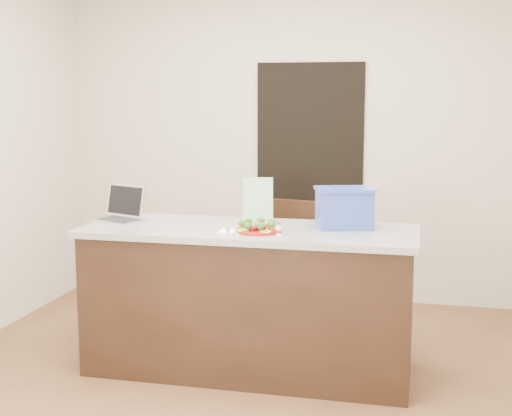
% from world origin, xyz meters
% --- Properties ---
extents(ground, '(4.00, 4.00, 0.00)m').
position_xyz_m(ground, '(0.00, 0.00, 0.00)').
color(ground, brown).
rests_on(ground, ground).
extents(room_shell, '(4.00, 4.00, 4.00)m').
position_xyz_m(room_shell, '(0.00, 0.00, 1.62)').
color(room_shell, white).
rests_on(room_shell, ground).
extents(doorway, '(0.90, 0.02, 2.00)m').
position_xyz_m(doorway, '(0.10, 1.98, 1.00)').
color(doorway, black).
rests_on(doorway, ground).
extents(island, '(2.06, 0.76, 0.92)m').
position_xyz_m(island, '(0.00, 0.25, 0.46)').
color(island, black).
rests_on(island, ground).
extents(plate, '(0.27, 0.27, 0.02)m').
position_xyz_m(plate, '(0.08, 0.13, 0.93)').
color(plate, '#9D0E0F').
rests_on(plate, island).
extents(meatballs, '(0.11, 0.11, 0.04)m').
position_xyz_m(meatballs, '(0.08, 0.13, 0.96)').
color(meatballs, brown).
rests_on(meatballs, plate).
extents(broccoli, '(0.23, 0.22, 0.04)m').
position_xyz_m(broccoli, '(0.08, 0.13, 0.97)').
color(broccoli, '#1F4B14').
rests_on(broccoli, plate).
extents(pepper_rings, '(0.23, 0.23, 0.01)m').
position_xyz_m(pepper_rings, '(0.08, 0.13, 0.94)').
color(pepper_rings, yellow).
rests_on(pepper_rings, plate).
extents(napkin, '(0.17, 0.17, 0.01)m').
position_xyz_m(napkin, '(-0.07, 0.10, 0.92)').
color(napkin, white).
rests_on(napkin, island).
extents(fork, '(0.04, 0.17, 0.00)m').
position_xyz_m(fork, '(-0.09, 0.11, 0.93)').
color(fork, silver).
rests_on(fork, napkin).
extents(knife, '(0.04, 0.21, 0.01)m').
position_xyz_m(knife, '(-0.04, 0.08, 0.93)').
color(knife, silver).
rests_on(knife, napkin).
extents(yogurt_bottle, '(0.03, 0.03, 0.07)m').
position_xyz_m(yogurt_bottle, '(0.23, 0.06, 0.95)').
color(yogurt_bottle, white).
rests_on(yogurt_bottle, island).
extents(laptop, '(0.38, 0.36, 0.23)m').
position_xyz_m(laptop, '(-0.88, 0.33, 0.98)').
color(laptop, silver).
rests_on(laptop, island).
extents(leaflet, '(0.20, 0.09, 0.28)m').
position_xyz_m(leaflet, '(-0.01, 0.54, 1.06)').
color(leaflet, white).
rests_on(leaflet, island).
extents(blue_box, '(0.41, 0.34, 0.25)m').
position_xyz_m(blue_box, '(0.57, 0.39, 1.05)').
color(blue_box, '#2F48AA').
rests_on(blue_box, island).
extents(chair, '(0.48, 0.49, 0.95)m').
position_xyz_m(chair, '(0.12, 1.17, 0.54)').
color(chair, '#351D10').
rests_on(chair, ground).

